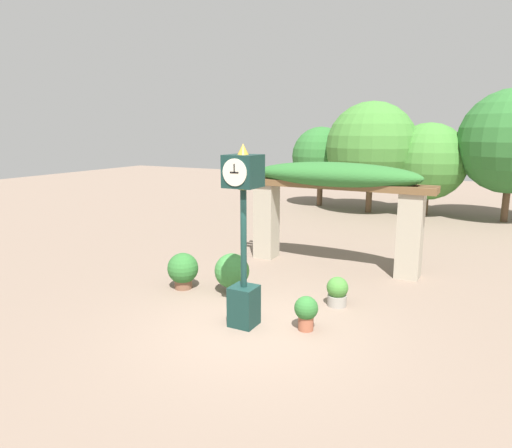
# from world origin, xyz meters

# --- Properties ---
(ground_plane) EXTENTS (60.00, 60.00, 0.00)m
(ground_plane) POSITION_xyz_m (0.00, 0.00, 0.00)
(ground_plane) COLOR #7F6B5B
(pedestal_clock) EXTENTS (0.60, 0.65, 3.53)m
(pedestal_clock) POSITION_xyz_m (-0.23, 0.01, 1.84)
(pedestal_clock) COLOR #14332D
(pedestal_clock) RESTS_ON ground
(pergola) EXTENTS (5.32, 1.20, 2.91)m
(pergola) POSITION_xyz_m (0.00, 4.60, 2.15)
(pergola) COLOR #A89E89
(pergola) RESTS_ON ground
(potted_plant_near_left) EXTENTS (0.74, 0.74, 0.88)m
(potted_plant_near_left) POSITION_xyz_m (-2.57, 1.16, 0.47)
(potted_plant_near_left) COLOR brown
(potted_plant_near_left) RESTS_ON ground
(potted_plant_near_right) EXTENTS (0.47, 0.47, 0.65)m
(potted_plant_near_right) POSITION_xyz_m (1.06, 1.85, 0.33)
(potted_plant_near_right) COLOR gray
(potted_plant_near_right) RESTS_ON ground
(potted_plant_far_left) EXTENTS (0.46, 0.46, 0.67)m
(potted_plant_far_left) POSITION_xyz_m (0.93, 0.38, 0.38)
(potted_plant_far_left) COLOR #9E563D
(potted_plant_far_left) RESTS_ON ground
(potted_plant_far_right) EXTENTS (0.82, 0.82, 0.94)m
(potted_plant_far_right) POSITION_xyz_m (-1.37, 1.46, 0.52)
(potted_plant_far_right) COLOR gray
(potted_plant_far_right) RESTS_ON ground
(tree_line) EXTENTS (11.78, 4.62, 5.41)m
(tree_line) POSITION_xyz_m (0.90, 13.94, 2.93)
(tree_line) COLOR brown
(tree_line) RESTS_ON ground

